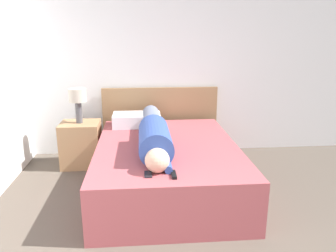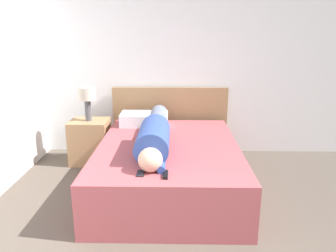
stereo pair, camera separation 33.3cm
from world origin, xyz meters
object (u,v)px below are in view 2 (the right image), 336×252
object	(u,v)px
bed	(168,166)
table_lamp	(87,97)
cell_phone	(141,173)
nightstand	(90,141)
tv_remote	(166,175)
person_lying	(155,133)
pillow_near_headboard	(144,119)

from	to	relation	value
bed	table_lamp	size ratio (longest dim) A/B	4.68
bed	cell_phone	bearing A→B (deg)	-105.81
nightstand	cell_phone	size ratio (longest dim) A/B	4.44
tv_remote	person_lying	bearing A→B (deg)	99.74
nightstand	tv_remote	size ratio (longest dim) A/B	3.85
tv_remote	bed	bearing A→B (deg)	89.49
nightstand	person_lying	xyz separation A→B (m)	(0.92, -0.80, 0.37)
pillow_near_headboard	table_lamp	bearing A→B (deg)	-178.81
person_lying	tv_remote	xyz separation A→B (m)	(0.13, -0.78, -0.13)
tv_remote	cell_phone	bearing A→B (deg)	170.08
nightstand	tv_remote	bearing A→B (deg)	-56.35
bed	nightstand	world-z (taller)	nightstand
table_lamp	pillow_near_headboard	size ratio (longest dim) A/B	0.72
tv_remote	pillow_near_headboard	bearing A→B (deg)	101.45
table_lamp	tv_remote	world-z (taller)	table_lamp
table_lamp	cell_phone	distance (m)	1.79
nightstand	table_lamp	world-z (taller)	table_lamp
bed	pillow_near_headboard	world-z (taller)	pillow_near_headboard
pillow_near_headboard	bed	bearing A→B (deg)	-66.83
nightstand	cell_phone	bearing A→B (deg)	-61.51
bed	cell_phone	world-z (taller)	cell_phone
table_lamp	pillow_near_headboard	xyz separation A→B (m)	(0.73, 0.02, -0.30)
bed	tv_remote	xyz separation A→B (m)	(-0.01, -0.82, 0.27)
bed	cell_phone	size ratio (longest dim) A/B	15.83
tv_remote	nightstand	bearing A→B (deg)	123.65
table_lamp	tv_remote	size ratio (longest dim) A/B	2.93
table_lamp	pillow_near_headboard	world-z (taller)	table_lamp
nightstand	pillow_near_headboard	size ratio (longest dim) A/B	0.95
bed	nightstand	xyz separation A→B (m)	(-1.06, 0.76, 0.03)
person_lying	pillow_near_headboard	bearing A→B (deg)	103.06
nightstand	person_lying	world-z (taller)	person_lying
person_lying	cell_phone	bearing A→B (deg)	-96.30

